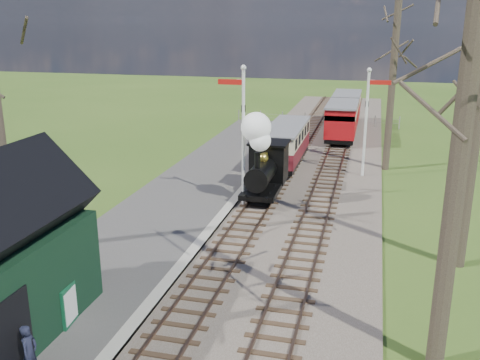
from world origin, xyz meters
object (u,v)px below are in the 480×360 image
object	(u,v)px
red_carriage_a	(342,121)
person	(29,352)
locomotive	(264,160)
sign_board	(69,305)
semaphore_near	(242,127)
semaphore_far	(368,115)
coach	(286,143)
bench	(70,294)
red_carriage_b	(347,108)

from	to	relation	value
red_carriage_a	person	distance (m)	27.85
locomotive	sign_board	world-z (taller)	locomotive
semaphore_near	semaphore_far	xyz separation A→B (m)	(5.14, 6.00, -0.27)
semaphore_far	person	distance (m)	20.33
semaphore_far	locomotive	distance (m)	6.73
coach	semaphore_near	bearing A→B (deg)	-96.13
coach	red_carriage_a	size ratio (longest dim) A/B	1.31
locomotive	bench	xyz separation A→B (m)	(-3.32, -10.98, -1.38)
red_carriage_b	person	world-z (taller)	red_carriage_b
red_carriage_b	locomotive	bearing A→B (deg)	-97.92
red_carriage_a	person	world-z (taller)	red_carriage_a
red_carriage_a	bench	xyz separation A→B (m)	(-5.93, -24.27, -0.94)
semaphore_near	red_carriage_a	size ratio (longest dim) A/B	1.24
red_carriage_b	sign_board	size ratio (longest dim) A/B	4.53
sign_board	red_carriage_b	bearing A→B (deg)	80.03
coach	person	bearing A→B (deg)	-96.88
red_carriage_a	red_carriage_b	xyz separation A→B (m)	(0.00, 5.50, 0.00)
red_carriage_a	bench	size ratio (longest dim) A/B	3.92
coach	red_carriage_b	world-z (taller)	red_carriage_b
semaphore_near	coach	world-z (taller)	semaphore_near
bench	semaphore_near	bearing A→B (deg)	75.46
red_carriage_a	red_carriage_b	distance (m)	5.50
locomotive	red_carriage_a	bearing A→B (deg)	78.88
person	coach	bearing A→B (deg)	-13.31
sign_board	person	xyz separation A→B (m)	(0.35, -2.22, 0.11)
red_carriage_a	red_carriage_b	bearing A→B (deg)	90.00
semaphore_far	person	bearing A→B (deg)	-109.71
red_carriage_a	sign_board	distance (m)	25.74
locomotive	bench	distance (m)	11.56
semaphore_near	red_carriage_b	world-z (taller)	semaphore_near
bench	coach	bearing A→B (deg)	78.94
semaphore_near	red_carriage_b	bearing A→B (deg)	80.38
semaphore_far	coach	xyz separation A→B (m)	(-4.37, 1.16, -1.95)
semaphore_far	sign_board	world-z (taller)	semaphore_far
sign_board	person	size ratio (longest dim) A/B	0.83
semaphore_far	coach	distance (m)	4.93
semaphore_near	red_carriage_a	distance (m)	14.93
locomotive	sign_board	size ratio (longest dim) A/B	3.71
locomotive	red_carriage_b	world-z (taller)	locomotive
semaphore_near	locomotive	size ratio (longest dim) A/B	1.51
semaphore_near	red_carriage_a	world-z (taller)	semaphore_near
coach	person	size ratio (longest dim) A/B	4.93
semaphore_far	sign_board	xyz separation A→B (m)	(-7.16, -16.77, -2.60)
sign_board	bench	size ratio (longest dim) A/B	0.87
semaphore_far	bench	xyz separation A→B (m)	(-7.71, -15.88, -2.82)
locomotive	red_carriage_a	world-z (taller)	locomotive
red_carriage_b	sign_board	bearing A→B (deg)	-99.97
locomotive	semaphore_far	bearing A→B (deg)	48.16
semaphore_near	semaphore_far	world-z (taller)	semaphore_near
semaphore_near	semaphore_far	distance (m)	7.91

